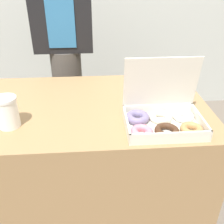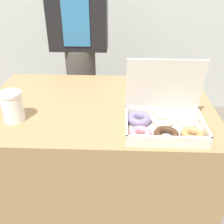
# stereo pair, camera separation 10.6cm
# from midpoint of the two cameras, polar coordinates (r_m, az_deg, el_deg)

# --- Properties ---
(ground_plane) EXTENTS (14.00, 14.00, 0.00)m
(ground_plane) POSITION_cam_midpoint_polar(r_m,az_deg,el_deg) (1.76, -5.16, -19.75)
(ground_plane) COLOR #665B51
(table) EXTENTS (1.13, 0.75, 0.73)m
(table) POSITION_cam_midpoint_polar(r_m,az_deg,el_deg) (1.51, -5.78, -10.69)
(table) COLOR #99754C
(table) RESTS_ON ground_plane
(donut_box) EXTENTS (0.33, 0.24, 0.28)m
(donut_box) POSITION_cam_midpoint_polar(r_m,az_deg,el_deg) (1.11, 8.24, -1.23)
(donut_box) COLOR silver
(donut_box) RESTS_ON table
(coffee_cup) EXTENTS (0.10, 0.10, 0.13)m
(coffee_cup) POSITION_cam_midpoint_polar(r_m,az_deg,el_deg) (1.19, -24.27, -0.10)
(coffee_cup) COLOR white
(coffee_cup) RESTS_ON table
(person_customer) EXTENTS (0.39, 0.23, 1.59)m
(person_customer) POSITION_cam_midpoint_polar(r_m,az_deg,el_deg) (1.87, -12.12, 15.21)
(person_customer) COLOR #4C4742
(person_customer) RESTS_ON ground_plane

